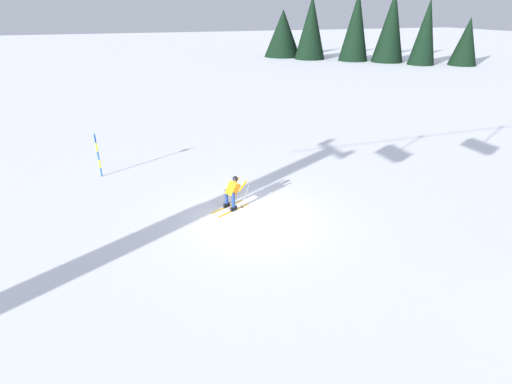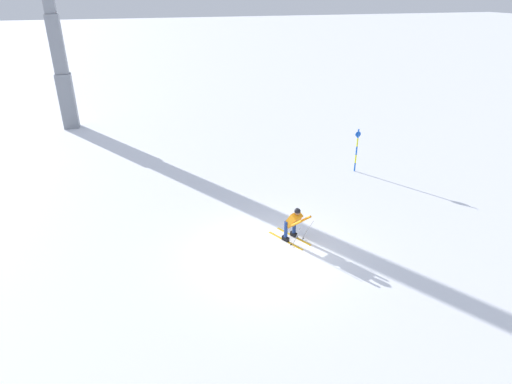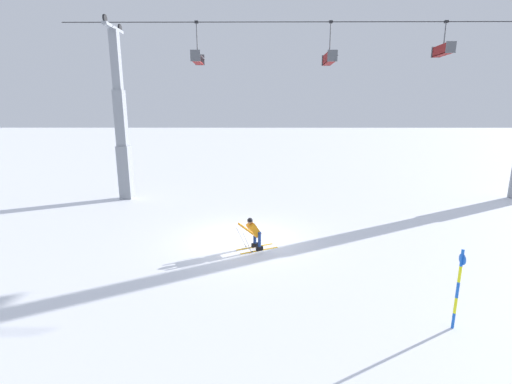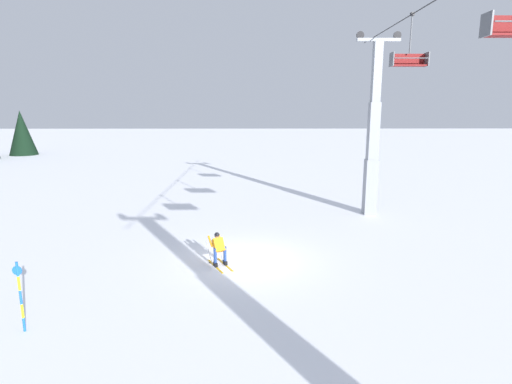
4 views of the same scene
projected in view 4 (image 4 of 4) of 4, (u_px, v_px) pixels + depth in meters
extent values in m
plane|color=white|center=(247.00, 259.00, 17.52)|extent=(260.00, 260.00, 0.00)
cube|color=yellow|center=(215.00, 266.00, 16.72)|extent=(1.52, 0.81, 0.01)
cube|color=black|center=(215.00, 264.00, 16.71)|extent=(0.30, 0.22, 0.16)
cylinder|color=navy|center=(215.00, 255.00, 16.63)|extent=(0.13, 0.13, 0.62)
cube|color=yellow|center=(225.00, 265.00, 16.91)|extent=(1.52, 0.81, 0.01)
cube|color=black|center=(225.00, 263.00, 16.90)|extent=(0.30, 0.22, 0.16)
cylinder|color=navy|center=(225.00, 254.00, 16.82)|extent=(0.13, 0.13, 0.62)
cube|color=orange|center=(219.00, 245.00, 16.79)|extent=(0.66, 0.61, 0.62)
sphere|color=#997051|center=(217.00, 236.00, 16.85)|extent=(0.20, 0.20, 0.20)
sphere|color=black|center=(217.00, 235.00, 16.85)|extent=(0.22, 0.22, 0.22)
cylinder|color=orange|center=(210.00, 241.00, 16.98)|extent=(0.45, 0.28, 0.41)
cylinder|color=gray|center=(209.00, 254.00, 17.09)|extent=(0.39, 0.33, 1.04)
cylinder|color=black|center=(210.00, 263.00, 16.99)|extent=(0.07, 0.07, 0.01)
cylinder|color=orange|center=(220.00, 240.00, 17.19)|extent=(0.45, 0.28, 0.41)
cylinder|color=gray|center=(221.00, 252.00, 17.34)|extent=(0.48, 0.12, 1.04)
cylinder|color=black|center=(224.00, 260.00, 17.27)|extent=(0.07, 0.07, 0.01)
cube|color=gray|center=(370.00, 187.00, 24.92)|extent=(0.73, 0.73, 3.41)
cube|color=gray|center=(373.00, 131.00, 24.25)|extent=(0.61, 0.61, 3.41)
cube|color=gray|center=(377.00, 72.00, 23.57)|extent=(0.49, 0.49, 3.41)
cube|color=gray|center=(379.00, 40.00, 23.22)|extent=(0.28, 2.50, 0.18)
cylinder|color=black|center=(397.00, 35.00, 23.18)|extent=(0.10, 0.44, 0.44)
cylinder|color=black|center=(360.00, 35.00, 23.16)|extent=(0.10, 0.44, 0.44)
cube|color=black|center=(412.00, 14.00, 18.33)|extent=(0.20, 0.16, 0.14)
cylinder|color=#4C4F54|center=(411.00, 34.00, 18.50)|extent=(0.07, 0.07, 1.70)
cube|color=maroon|center=(409.00, 66.00, 18.77)|extent=(0.45, 1.63, 0.06)
cube|color=maroon|center=(408.00, 60.00, 18.91)|extent=(0.06, 1.63, 0.55)
cylinder|color=#4C4F54|center=(412.00, 58.00, 18.41)|extent=(0.04, 1.55, 0.04)
cube|color=#4C4F54|center=(427.00, 59.00, 18.73)|extent=(0.57, 0.05, 0.63)
cube|color=#4C4F54|center=(392.00, 59.00, 18.71)|extent=(0.57, 0.05, 0.63)
cube|color=#4C4F54|center=(486.00, 25.00, 11.00)|extent=(0.57, 0.05, 0.63)
cylinder|color=blue|center=(24.00, 324.00, 11.78)|extent=(0.07, 0.07, 0.43)
cylinder|color=yellow|center=(22.00, 311.00, 11.69)|extent=(0.07, 0.07, 0.43)
cylinder|color=blue|center=(21.00, 297.00, 11.61)|extent=(0.07, 0.07, 0.43)
cylinder|color=yellow|center=(19.00, 283.00, 11.52)|extent=(0.07, 0.07, 0.43)
cylinder|color=blue|center=(17.00, 269.00, 11.44)|extent=(0.07, 0.07, 0.43)
cylinder|color=blue|center=(17.00, 271.00, 11.43)|extent=(0.02, 0.28, 0.28)
cone|color=black|center=(22.00, 133.00, 58.21)|extent=(3.83, 3.83, 6.38)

